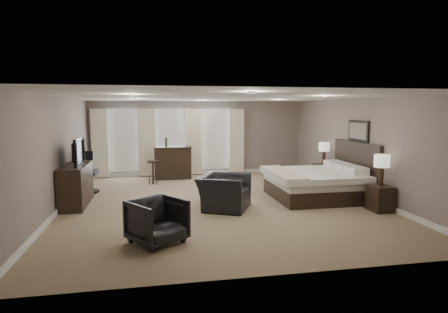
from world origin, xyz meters
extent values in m
cube|color=#806E51|center=(0.00, 0.00, 0.00)|extent=(7.60, 8.60, 0.04)
cube|color=silver|center=(0.00, 0.00, 2.60)|extent=(7.60, 8.60, 0.04)
cube|color=gray|center=(0.00, 4.25, 1.30)|extent=(7.50, 0.04, 2.60)
cube|color=gray|center=(0.00, -4.25, 1.30)|extent=(7.50, 0.04, 2.60)
cube|color=gray|center=(-3.75, 0.00, 1.30)|extent=(0.04, 8.50, 2.60)
cube|color=gray|center=(3.75, 0.00, 1.30)|extent=(0.04, 8.50, 2.60)
cube|color=silver|center=(-2.60, 4.19, 1.25)|extent=(1.15, 0.04, 2.05)
cube|color=silver|center=(-1.00, 4.19, 1.25)|extent=(1.15, 0.04, 2.05)
cube|color=silver|center=(0.60, 4.19, 1.25)|extent=(1.15, 0.04, 2.05)
cube|color=beige|center=(-3.35, 4.07, 1.18)|extent=(0.55, 0.12, 2.30)
cube|color=beige|center=(-1.80, 4.07, 1.18)|extent=(0.55, 0.12, 2.30)
cube|color=beige|center=(-0.20, 4.07, 1.18)|extent=(0.55, 0.12, 2.30)
cube|color=beige|center=(1.35, 4.07, 1.18)|extent=(0.55, 0.12, 2.30)
cube|color=silver|center=(2.58, -0.03, 0.73)|extent=(2.30, 2.19, 1.46)
cube|color=black|center=(3.47, -1.48, 0.29)|extent=(0.44, 0.54, 0.59)
cube|color=black|center=(3.47, 1.42, 0.33)|extent=(0.49, 0.60, 0.66)
cube|color=beige|center=(3.47, -1.48, 0.94)|extent=(0.34, 0.34, 0.71)
cube|color=beige|center=(3.47, 1.42, 0.99)|extent=(0.32, 0.32, 0.67)
cube|color=slate|center=(3.70, -0.03, 1.75)|extent=(0.04, 0.96, 0.56)
cube|color=black|center=(-3.45, 0.40, 0.49)|extent=(0.55, 1.69, 0.98)
imported|color=black|center=(-3.45, 0.40, 1.06)|extent=(0.65, 1.13, 0.15)
imported|color=black|center=(0.01, -0.61, 0.53)|extent=(1.24, 1.44, 1.06)
imported|color=black|center=(-1.56, -2.63, 0.43)|extent=(1.13, 1.11, 0.86)
cube|color=black|center=(-0.96, 3.51, 0.55)|extent=(1.25, 0.65, 1.09)
cube|color=black|center=(-1.62, 2.63, 0.37)|extent=(0.42, 0.42, 0.74)
cube|color=black|center=(-0.97, 3.56, 0.37)|extent=(0.38, 0.38, 0.75)
cube|color=black|center=(-3.42, 1.75, 0.60)|extent=(0.67, 0.67, 1.21)
camera|label=1|loc=(-1.60, -9.01, 2.31)|focal=30.00mm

